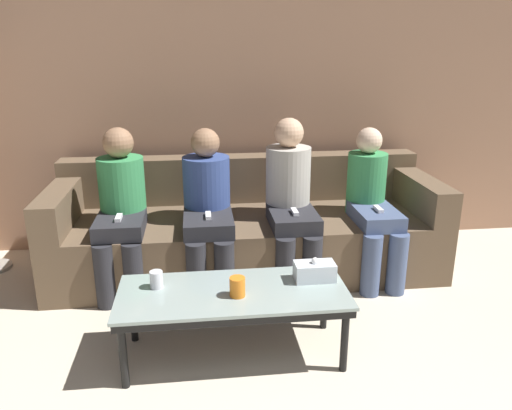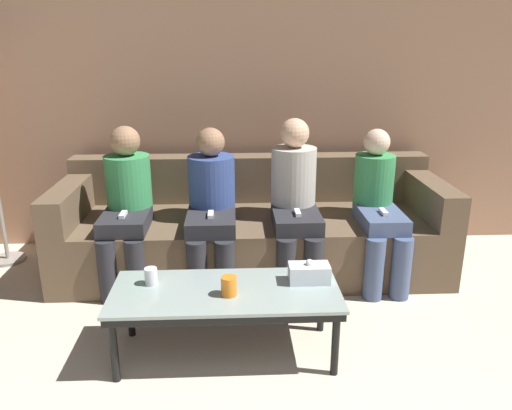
{
  "view_description": "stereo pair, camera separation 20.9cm",
  "coord_description": "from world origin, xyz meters",
  "views": [
    {
      "loc": [
        -0.35,
        -0.03,
        1.62
      ],
      "look_at": [
        0.0,
        2.85,
        0.68
      ],
      "focal_mm": 35.0,
      "sensor_mm": 36.0,
      "label": 1
    },
    {
      "loc": [
        -0.14,
        -0.05,
        1.62
      ],
      "look_at": [
        0.0,
        2.85,
        0.68
      ],
      "focal_mm": 35.0,
      "sensor_mm": 36.0,
      "label": 2
    }
  ],
  "objects": [
    {
      "name": "cup_near_right",
      "position": [
        -0.59,
        2.39,
        0.43
      ],
      "size": [
        0.07,
        0.07,
        0.09
      ],
      "color": "silver",
      "rests_on": "coffee_table"
    },
    {
      "name": "seated_person_mid_left",
      "position": [
        -0.29,
        3.23,
        0.58
      ],
      "size": [
        0.33,
        0.68,
        1.08
      ],
      "color": "#28282D",
      "rests_on": "ground_plane"
    },
    {
      "name": "seated_person_mid_right",
      "position": [
        0.29,
        3.24,
        0.6
      ],
      "size": [
        0.32,
        0.66,
        1.14
      ],
      "color": "#28282D",
      "rests_on": "ground_plane"
    },
    {
      "name": "coffee_table",
      "position": [
        -0.19,
        2.31,
        0.35
      ],
      "size": [
        1.21,
        0.51,
        0.39
      ],
      "color": "#8C9E99",
      "rests_on": "ground_plane"
    },
    {
      "name": "cup_near_left",
      "position": [
        -0.17,
        2.25,
        0.44
      ],
      "size": [
        0.08,
        0.08,
        0.1
      ],
      "color": "orange",
      "rests_on": "coffee_table"
    },
    {
      "name": "seated_person_right_end",
      "position": [
        0.87,
        3.21,
        0.56
      ],
      "size": [
        0.31,
        0.66,
        1.06
      ],
      "color": "#47567A",
      "rests_on": "ground_plane"
    },
    {
      "name": "couch",
      "position": [
        0.0,
        3.45,
        0.29
      ],
      "size": [
        2.78,
        0.95,
        0.79
      ],
      "color": "brown",
      "rests_on": "ground_plane"
    },
    {
      "name": "seated_person_left_end",
      "position": [
        -0.87,
        3.24,
        0.58
      ],
      "size": [
        0.31,
        0.63,
        1.09
      ],
      "color": "#28282D",
      "rests_on": "ground_plane"
    },
    {
      "name": "tissue_box",
      "position": [
        0.27,
        2.38,
        0.44
      ],
      "size": [
        0.22,
        0.12,
        0.13
      ],
      "color": "silver",
      "rests_on": "coffee_table"
    },
    {
      "name": "wall_back",
      "position": [
        0.0,
        4.0,
        1.3
      ],
      "size": [
        12.0,
        0.06,
        2.6
      ],
      "color": "#9E755B",
      "rests_on": "ground_plane"
    }
  ]
}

